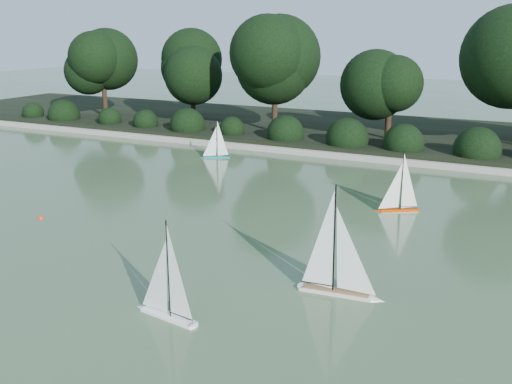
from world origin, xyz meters
TOP-DOWN VIEW (x-y plane):
  - ground at (0.00, 0.00)m, footprint 80.00×80.00m
  - pond_coping at (0.00, 9.00)m, footprint 40.00×0.35m
  - far_bank at (0.00, 13.00)m, footprint 40.00×8.00m
  - tree_line at (1.23, 11.44)m, footprint 26.31×3.93m
  - shrub_hedge at (0.00, 9.90)m, footprint 29.10×1.10m
  - sailboat_white_a at (0.96, -1.90)m, footprint 1.14×0.35m
  - sailboat_white_b at (3.04, -0.15)m, footprint 1.37×0.32m
  - sailboat_orange at (2.85, 4.37)m, footprint 0.98×0.65m
  - sailboat_teal at (-3.50, 7.34)m, footprint 0.90×0.54m
  - race_buoy at (-3.89, 0.54)m, footprint 0.13×0.13m

SIDE VIEW (x-z plane):
  - ground at x=0.00m, z-range 0.00..0.00m
  - race_buoy at x=-3.89m, z-range -0.06..0.06m
  - pond_coping at x=0.00m, z-range 0.00..0.18m
  - far_bank at x=0.00m, z-range 0.00..0.30m
  - sailboat_teal at x=-3.50m, z-range -0.45..0.85m
  - sailboat_orange at x=2.85m, z-range -0.49..0.95m
  - sailboat_white_a at x=0.96m, z-range -0.53..1.02m
  - sailboat_white_b at x=3.04m, z-range -0.65..1.22m
  - shrub_hedge at x=0.00m, z-range -0.10..1.00m
  - tree_line at x=1.23m, z-range 0.45..4.83m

